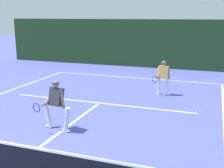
# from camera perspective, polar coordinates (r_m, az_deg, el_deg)

# --- Properties ---
(court_line_baseline_far) EXTENTS (9.90, 0.10, 0.01)m
(court_line_baseline_far) POSITION_cam_1_polar(r_m,az_deg,el_deg) (17.25, 4.29, 1.24)
(court_line_baseline_far) COLOR white
(court_line_baseline_far) RESTS_ON ground_plane
(court_line_service) EXTENTS (8.07, 0.10, 0.01)m
(court_line_service) POSITION_cam_1_polar(r_m,az_deg,el_deg) (12.28, -2.49, -3.76)
(court_line_service) COLOR white
(court_line_service) RESTS_ON ground_plane
(court_line_centre) EXTENTS (0.10, 6.40, 0.01)m
(court_line_centre) POSITION_cam_1_polar(r_m,az_deg,el_deg) (9.67, -9.44, -8.78)
(court_line_centre) COLOR white
(court_line_centre) RESTS_ON ground_plane
(player_near) EXTENTS (1.11, 0.90, 1.65)m
(player_near) POSITION_cam_1_polar(r_m,az_deg,el_deg) (9.38, -10.95, -3.71)
(player_near) COLOR silver
(player_near) RESTS_ON ground_plane
(player_far) EXTENTS (0.72, 0.84, 1.61)m
(player_far) POSITION_cam_1_polar(r_m,az_deg,el_deg) (13.50, 10.06, 1.48)
(player_far) COLOR silver
(player_far) RESTS_ON ground_plane
(tennis_ball) EXTENTS (0.07, 0.07, 0.07)m
(tennis_ball) POSITION_cam_1_polar(r_m,az_deg,el_deg) (12.38, 16.69, -4.05)
(tennis_ball) COLOR #D1E033
(tennis_ball) RESTS_ON ground_plane
(back_fence_windscreen) EXTENTS (22.33, 0.12, 3.36)m
(back_fence_windscreen) POSITION_cam_1_polar(r_m,az_deg,el_deg) (20.57, 7.18, 7.88)
(back_fence_windscreen) COLOR #1D381A
(back_fence_windscreen) RESTS_ON ground_plane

